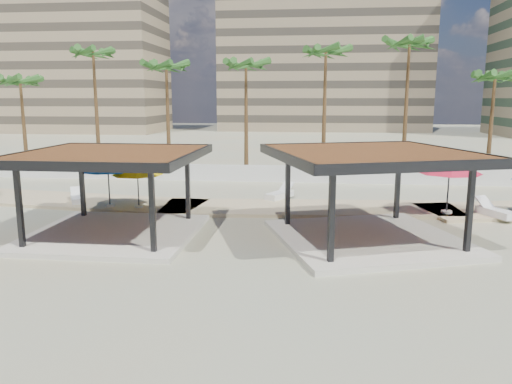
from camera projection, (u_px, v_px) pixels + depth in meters
ground at (259, 245)px, 20.72m from camera, size 200.00×200.00×0.00m
promenade at (309, 206)px, 27.98m from camera, size 44.45×7.97×0.24m
boundary_wall at (282, 174)px, 36.23m from camera, size 56.00×0.30×1.20m
building_west at (65, 45)px, 88.83m from camera, size 34.00×16.00×32.40m
building_mid at (323, 53)px, 93.81m from camera, size 38.00×16.00×30.40m
pavilion_central at (370, 188)px, 20.90m from camera, size 9.79×9.79×3.91m
pavilion_west at (112, 186)px, 21.77m from camera, size 7.50×7.50×3.78m
umbrella_b at (137, 169)px, 26.74m from camera, size 3.43×3.43×2.45m
umbrella_c at (450, 166)px, 25.29m from camera, size 3.76×3.76×2.86m
umbrella_f at (108, 164)px, 26.87m from camera, size 3.15×3.15×2.73m
lounger_a at (77, 198)px, 28.61m from camera, size 1.48×1.98×0.73m
lounger_b at (280, 194)px, 29.65m from camera, size 1.72×2.31×0.85m
lounger_c at (495, 212)px, 25.13m from camera, size 1.61×2.32×0.84m
palm_a at (20, 85)px, 39.55m from camera, size 3.00×3.00×8.17m
palm_b at (93, 58)px, 38.91m from camera, size 3.00×3.00×10.32m
palm_c at (166, 71)px, 37.87m from camera, size 3.00×3.00×9.22m
palm_d at (246, 69)px, 37.98m from camera, size 3.00×3.00×9.33m
palm_e at (326, 57)px, 36.70m from camera, size 3.00×3.00×10.20m
palm_f at (409, 50)px, 36.15m from camera, size 3.00×3.00×10.75m
palm_g at (495, 81)px, 35.53m from camera, size 3.00×3.00×8.34m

